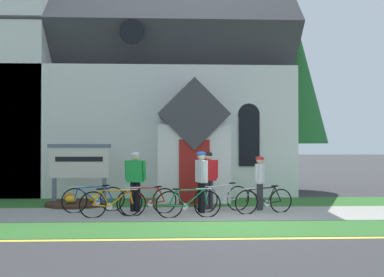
# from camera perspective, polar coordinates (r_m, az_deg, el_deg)

# --- Properties ---
(ground) EXTENTS (140.00, 140.00, 0.00)m
(ground) POSITION_cam_1_polar(r_m,az_deg,el_deg) (14.91, 3.31, -8.28)
(ground) COLOR #333335
(sidewalk_slab) EXTENTS (32.00, 2.46, 0.01)m
(sidewalk_slab) POSITION_cam_1_polar(r_m,az_deg,el_deg) (12.41, -9.59, -9.77)
(sidewalk_slab) COLOR #99968E
(sidewalk_slab) RESTS_ON ground
(grass_verge) EXTENTS (32.00, 1.90, 0.01)m
(grass_verge) POSITION_cam_1_polar(r_m,az_deg,el_deg) (10.28, -11.16, -11.64)
(grass_verge) COLOR #2D6628
(grass_verge) RESTS_ON ground
(church_lawn) EXTENTS (24.00, 2.35, 0.01)m
(church_lawn) POSITION_cam_1_polar(r_m,az_deg,el_deg) (14.77, -8.41, -8.33)
(church_lawn) COLOR #2D6628
(church_lawn) RESTS_ON ground
(curb_paint_stripe) EXTENTS (28.00, 0.16, 0.01)m
(curb_paint_stripe) POSITION_cam_1_polar(r_m,az_deg,el_deg) (9.22, -12.23, -12.92)
(curb_paint_stripe) COLOR yellow
(curb_paint_stripe) RESTS_ON ground
(church_building) EXTENTS (12.71, 9.79, 12.81)m
(church_building) POSITION_cam_1_polar(r_m,az_deg,el_deg) (19.68, -8.23, 6.82)
(church_building) COLOR white
(church_building) RESTS_ON ground
(church_sign) EXTENTS (2.06, 0.15, 1.96)m
(church_sign) POSITION_cam_1_polar(r_m,az_deg,el_deg) (14.69, -14.59, -3.21)
(church_sign) COLOR slate
(church_sign) RESTS_ON ground
(flower_bed) EXTENTS (1.97, 1.97, 0.34)m
(flower_bed) POSITION_cam_1_polar(r_m,az_deg,el_deg) (14.48, -14.86, -8.15)
(flower_bed) COLOR #382319
(flower_bed) RESTS_ON ground
(bicycle_yellow) EXTENTS (1.75, 0.19, 0.80)m
(bicycle_yellow) POSITION_cam_1_polar(r_m,az_deg,el_deg) (11.63, -0.50, -8.53)
(bicycle_yellow) COLOR black
(bicycle_yellow) RESTS_ON ground
(bicycle_black) EXTENTS (1.72, 0.60, 0.80)m
(bicycle_black) POSITION_cam_1_polar(r_m,az_deg,el_deg) (12.88, -12.76, -7.76)
(bicycle_black) COLOR black
(bicycle_black) RESTS_ON ground
(bicycle_silver) EXTENTS (1.63, 0.71, 0.80)m
(bicycle_silver) POSITION_cam_1_polar(r_m,az_deg,el_deg) (12.21, -5.87, -8.15)
(bicycle_silver) COLOR black
(bicycle_silver) RESTS_ON ground
(bicycle_green) EXTENTS (1.72, 0.49, 0.81)m
(bicycle_green) POSITION_cam_1_polar(r_m,az_deg,el_deg) (12.49, 9.47, -8.05)
(bicycle_green) COLOR black
(bicycle_green) RESTS_ON ground
(bicycle_white) EXTENTS (1.69, 0.60, 0.85)m
(bicycle_white) POSITION_cam_1_polar(r_m,az_deg,el_deg) (12.72, 4.02, -7.83)
(bicycle_white) COLOR black
(bicycle_white) RESTS_ON ground
(bicycle_orange) EXTENTS (1.74, 0.40, 0.80)m
(bicycle_orange) POSITION_cam_1_polar(r_m,az_deg,el_deg) (11.88, -10.38, -8.37)
(bicycle_orange) COLOR black
(bicycle_orange) RESTS_ON ground
(cyclist_in_green_jersey) EXTENTS (0.34, 0.76, 1.75)m
(cyclist_in_green_jersey) POSITION_cam_1_polar(r_m,az_deg,el_deg) (12.37, 1.25, -5.00)
(cyclist_in_green_jersey) COLOR black
(cyclist_in_green_jersey) RESTS_ON ground
(cyclist_in_white_jersey) EXTENTS (0.62, 0.48, 1.73)m
(cyclist_in_white_jersey) POSITION_cam_1_polar(r_m,az_deg,el_deg) (12.68, -7.47, -4.95)
(cyclist_in_white_jersey) COLOR black
(cyclist_in_white_jersey) RESTS_ON ground
(cyclist_in_orange_jersey) EXTENTS (0.37, 0.67, 1.60)m
(cyclist_in_orange_jersey) POSITION_cam_1_polar(r_m,az_deg,el_deg) (13.04, 8.91, -5.26)
(cyclist_in_orange_jersey) COLOR #2D2D33
(cyclist_in_orange_jersey) RESTS_ON ground
(cyclist_in_yellow_jersey) EXTENTS (0.61, 0.44, 1.72)m
(cyclist_in_yellow_jersey) POSITION_cam_1_polar(r_m,az_deg,el_deg) (13.05, 2.17, -4.86)
(cyclist_in_yellow_jersey) COLOR #2D2D33
(cyclist_in_yellow_jersey) RESTS_ON ground
(roadside_conifer) EXTENTS (3.10, 3.10, 8.27)m
(roadside_conifer) POSITION_cam_1_polar(r_m,az_deg,el_deg) (19.37, 12.82, 8.66)
(roadside_conifer) COLOR #4C3823
(roadside_conifer) RESTS_ON ground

